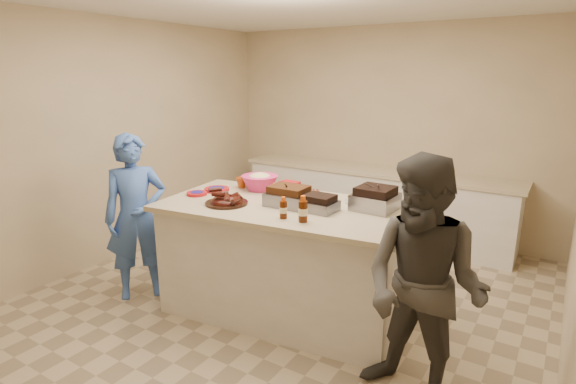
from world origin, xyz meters
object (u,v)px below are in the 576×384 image
Objects in this scene: island at (285,310)px; coleslaw_bowl at (260,190)px; plastic_cup at (242,188)px; mustard_bottle at (274,196)px; bbq_bottle_b at (303,222)px; roasting_pan at (375,209)px; guest_blue at (143,293)px; bbq_bottle_a at (283,218)px; rib_platter at (227,204)px.

island is 1.15m from coleslaw_bowl.
coleslaw_bowl reaches higher than island.
coleslaw_bowl reaches higher than plastic_cup.
mustard_bottle reaches higher than plastic_cup.
bbq_bottle_b reaches higher than plastic_cup.
roasting_pan is at bearing 5.46° from mustard_bottle.
guest_blue is at bearing -132.32° from plastic_cup.
mustard_bottle is (-0.44, 0.51, 0.00)m from bbq_bottle_a.
coleslaw_bowl is 0.22× the size of guest_blue.
coleslaw_bowl is 0.26m from mustard_bottle.
bbq_bottle_b is 1.62× the size of mustard_bottle.
roasting_pan is 0.21× the size of guest_blue.
roasting_pan is at bearing -33.10° from guest_blue.
coleslaw_bowl is at bearing -12.09° from guest_blue.
bbq_bottle_a reaches higher than rib_platter.
island is 12.38× the size of bbq_bottle_a.
guest_blue is (-1.55, -0.15, -1.01)m from bbq_bottle_a.
coleslaw_bowl reaches higher than guest_blue.
coleslaw_bowl is 3.19× the size of plastic_cup.
bbq_bottle_a is at bearing -6.40° from rib_platter.
island is 1.24m from plastic_cup.
bbq_bottle_a is at bearing -47.68° from guest_blue.
roasting_pan is at bearing 0.32° from plastic_cup.
bbq_bottle_a reaches higher than mustard_bottle.
bbq_bottle_b is (-0.34, -0.60, 0.00)m from roasting_pan.
island is at bearing -31.73° from coleslaw_bowl.
plastic_cup is 1.42m from guest_blue.
rib_platter is 0.48m from mustard_bottle.
rib_platter is at bearing 175.55° from bbq_bottle_b.
mustard_bottle is at bearing 66.84° from rib_platter.
roasting_pan reaches higher than plastic_cup.
guest_blue is at bearing -166.68° from rib_platter.
bbq_bottle_b reaches higher than guest_blue.
bbq_bottle_a is at bearing -177.26° from bbq_bottle_b.
bbq_bottle_a is 1.06m from plastic_cup.
island is at bearing -33.91° from guest_blue.
roasting_pan is at bearing 14.52° from island.
coleslaw_bowl reaches higher than bbq_bottle_a.
roasting_pan reaches higher than guest_blue.
rib_platter is at bearing -113.16° from mustard_bottle.
coleslaw_bowl is 1.04m from bbq_bottle_b.
plastic_cup is (-0.44, 0.08, 0.00)m from mustard_bottle.
roasting_pan is at bearing -0.76° from coleslaw_bowl.
roasting_pan is 0.95m from mustard_bottle.
bbq_bottle_b is at bearing -4.45° from rib_platter.
roasting_pan is 2.62× the size of mustard_bottle.
bbq_bottle_a is at bearing -127.55° from roasting_pan.
bbq_bottle_b is (0.17, 0.01, 0.00)m from bbq_bottle_a.
coleslaw_bowl is at bearing 6.55° from plastic_cup.
roasting_pan is 1.62× the size of bbq_bottle_b.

